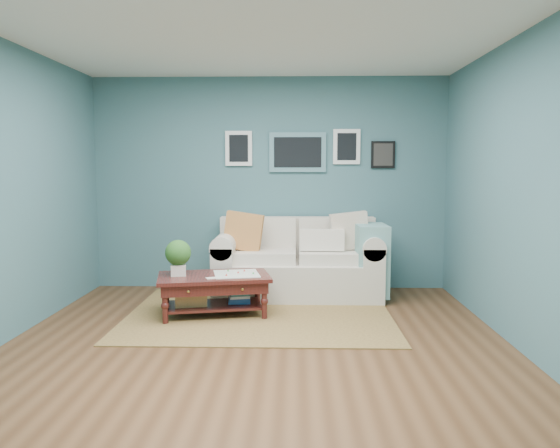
{
  "coord_description": "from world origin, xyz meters",
  "views": [
    {
      "loc": [
        0.34,
        -4.51,
        1.57
      ],
      "look_at": [
        0.18,
        1.0,
        0.99
      ],
      "focal_mm": 35.0,
      "sensor_mm": 36.0,
      "label": 1
    }
  ],
  "objects": [
    {
      "name": "room_shell",
      "position": [
        0.01,
        0.06,
        1.36
      ],
      "size": [
        5.0,
        5.02,
        2.7
      ],
      "color": "brown",
      "rests_on": "ground"
    },
    {
      "name": "area_rug",
      "position": [
        -0.04,
        1.17,
        0.01
      ],
      "size": [
        2.77,
        2.21,
        0.01
      ],
      "primitive_type": "cube",
      "color": "brown",
      "rests_on": "ground"
    },
    {
      "name": "loveseat",
      "position": [
        0.45,
        2.03,
        0.43
      ],
      "size": [
        2.04,
        0.93,
        1.05
      ],
      "color": "beige",
      "rests_on": "ground"
    },
    {
      "name": "coffee_table",
      "position": [
        -0.59,
        1.12,
        0.36
      ],
      "size": [
        1.27,
        0.89,
        0.81
      ],
      "rotation": [
        0.0,
        0.0,
        0.2
      ],
      "color": "#361411",
      "rests_on": "ground"
    }
  ]
}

